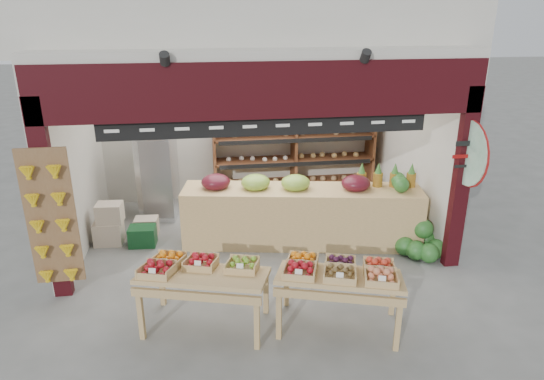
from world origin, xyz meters
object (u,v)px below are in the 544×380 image
(display_table_right, at_px, (340,273))
(back_shelving, at_px, (294,140))
(refrigerator, at_px, (158,175))
(display_table_left, at_px, (197,270))
(mid_counter, at_px, (301,214))
(watermelon_pile, at_px, (420,244))
(cardboard_stack, at_px, (125,228))

(display_table_right, bearing_deg, back_shelving, 86.43)
(back_shelving, bearing_deg, refrigerator, -168.30)
(back_shelving, bearing_deg, display_table_left, -115.99)
(refrigerator, bearing_deg, mid_counter, -22.76)
(refrigerator, height_order, mid_counter, refrigerator)
(watermelon_pile, bearing_deg, display_table_left, -159.97)
(display_table_left, xyz_separation_m, watermelon_pile, (3.38, 1.23, -0.52))
(cardboard_stack, distance_m, mid_counter, 2.86)
(cardboard_stack, bearing_deg, refrigerator, 63.17)
(cardboard_stack, distance_m, display_table_left, 2.68)
(cardboard_stack, bearing_deg, display_table_left, -63.39)
(display_table_left, bearing_deg, watermelon_pile, 20.03)
(refrigerator, relative_size, cardboard_stack, 1.61)
(cardboard_stack, relative_size, mid_counter, 0.26)
(display_table_right, bearing_deg, refrigerator, 122.21)
(back_shelving, height_order, display_table_right, back_shelving)
(cardboard_stack, height_order, display_table_right, display_table_right)
(display_table_right, bearing_deg, cardboard_stack, 136.33)
(mid_counter, height_order, display_table_right, mid_counter)
(mid_counter, bearing_deg, cardboard_stack, 171.03)
(watermelon_pile, bearing_deg, mid_counter, 158.59)
(back_shelving, bearing_deg, display_table_right, -93.57)
(mid_counter, relative_size, display_table_left, 2.35)
(back_shelving, distance_m, mid_counter, 2.11)
(refrigerator, distance_m, display_table_right, 4.35)
(watermelon_pile, bearing_deg, cardboard_stack, 166.10)
(back_shelving, relative_size, refrigerator, 1.95)
(watermelon_pile, bearing_deg, back_shelving, 119.28)
(cardboard_stack, bearing_deg, display_table_right, -43.67)
(watermelon_pile, bearing_deg, refrigerator, 152.48)
(back_shelving, xyz_separation_m, display_table_right, (-0.26, -4.21, -0.49))
(back_shelving, height_order, refrigerator, back_shelving)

